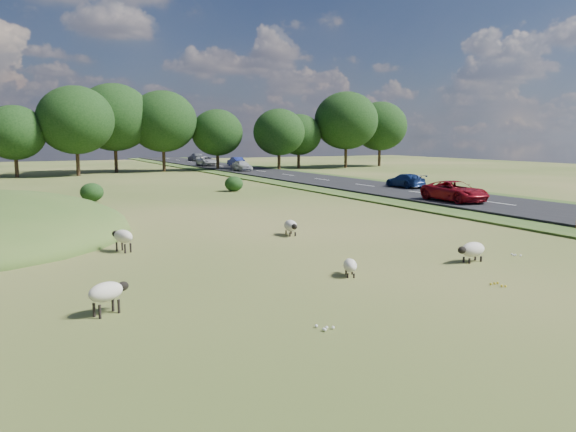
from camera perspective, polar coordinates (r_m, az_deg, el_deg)
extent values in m
plane|color=#36571B|center=(40.97, -12.60, 1.24)|extent=(160.00, 160.00, 0.00)
cube|color=black|center=(57.95, 4.45, 3.48)|extent=(8.00, 150.00, 0.25)
cylinder|color=black|center=(73.02, -25.87, 4.73)|extent=(0.44, 0.44, 3.02)
ellipsoid|color=black|center=(72.96, -26.05, 7.62)|extent=(7.04, 7.04, 6.34)
cylinder|color=black|center=(72.96, -20.58, 5.36)|extent=(0.44, 0.44, 3.90)
ellipsoid|color=black|center=(72.93, -20.77, 9.10)|extent=(9.09, 9.09, 8.18)
cylinder|color=black|center=(78.54, -17.09, 5.79)|extent=(0.44, 0.44, 4.22)
ellipsoid|color=black|center=(78.54, -17.25, 9.55)|extent=(9.85, 9.85, 8.86)
cylinder|color=black|center=(78.88, -12.50, 5.86)|extent=(0.44, 0.44, 3.94)
ellipsoid|color=black|center=(78.86, -12.61, 9.36)|extent=(9.20, 9.20, 8.28)
cylinder|color=black|center=(80.14, -7.15, 5.72)|extent=(0.44, 0.44, 3.09)
ellipsoid|color=black|center=(80.08, -7.20, 8.41)|extent=(7.20, 7.20, 6.48)
cylinder|color=black|center=(79.89, -0.92, 5.78)|extent=(0.44, 0.44, 3.12)
ellipsoid|color=black|center=(79.83, -0.93, 8.52)|extent=(7.29, 7.29, 6.56)
cylinder|color=black|center=(85.58, 1.09, 5.87)|extent=(0.44, 0.44, 2.93)
ellipsoid|color=black|center=(85.52, 1.09, 8.27)|extent=(6.84, 6.84, 6.16)
cylinder|color=black|center=(87.04, 5.88, 6.27)|extent=(0.44, 0.44, 4.16)
ellipsoid|color=black|center=(87.04, 5.93, 9.62)|extent=(9.71, 9.71, 8.74)
cylinder|color=black|center=(92.97, 9.27, 6.19)|extent=(0.44, 0.44, 3.74)
ellipsoid|color=black|center=(92.94, 9.33, 9.00)|extent=(8.72, 8.72, 7.84)
ellipsoid|color=black|center=(43.63, -19.31, 2.29)|extent=(1.67, 1.67, 1.37)
ellipsoid|color=black|center=(49.21, -5.52, 3.28)|extent=(1.60, 1.60, 1.31)
ellipsoid|color=beige|center=(27.05, 0.26, -0.98)|extent=(0.71, 1.13, 0.54)
ellipsoid|color=black|center=(26.51, 0.66, -1.09)|extent=(0.31, 0.38, 0.27)
cylinder|color=black|center=(26.86, 0.74, -1.85)|extent=(0.08, 0.08, 0.20)
cylinder|color=black|center=(26.78, 0.20, -1.88)|extent=(0.08, 0.08, 0.20)
cylinder|color=black|center=(27.44, 0.32, -1.64)|extent=(0.08, 0.08, 0.20)
cylinder|color=black|center=(27.36, -0.21, -1.67)|extent=(0.08, 0.08, 0.20)
ellipsoid|color=beige|center=(19.27, 6.33, -5.01)|extent=(0.78, 0.97, 0.44)
ellipsoid|color=silver|center=(19.72, 6.17, -4.62)|extent=(0.31, 0.34, 0.22)
cylinder|color=black|center=(19.57, 5.91, -5.70)|extent=(0.06, 0.06, 0.16)
cylinder|color=black|center=(19.60, 6.54, -5.69)|extent=(0.06, 0.06, 0.16)
cylinder|color=black|center=(19.09, 6.08, -6.05)|extent=(0.06, 0.06, 0.16)
cylinder|color=black|center=(19.12, 6.72, -6.04)|extent=(0.06, 0.06, 0.16)
ellipsoid|color=beige|center=(15.79, -18.02, -7.34)|extent=(1.16, 0.95, 0.52)
ellipsoid|color=black|center=(16.09, -16.42, -6.85)|extent=(0.41, 0.37, 0.26)
cylinder|color=black|center=(16.18, -17.36, -8.59)|extent=(0.07, 0.07, 0.37)
cylinder|color=black|center=(15.98, -16.81, -8.78)|extent=(0.07, 0.07, 0.37)
cylinder|color=black|center=(15.85, -19.11, -9.02)|extent=(0.07, 0.07, 0.37)
cylinder|color=black|center=(15.65, -18.57, -9.21)|extent=(0.07, 0.07, 0.37)
ellipsoid|color=beige|center=(24.10, -16.40, -1.99)|extent=(0.92, 1.19, 0.54)
ellipsoid|color=black|center=(24.57, -17.12, -1.74)|extent=(0.37, 0.41, 0.27)
cylinder|color=black|center=(24.37, -17.01, -3.01)|extent=(0.08, 0.08, 0.38)
cylinder|color=black|center=(24.51, -16.48, -2.93)|extent=(0.08, 0.08, 0.38)
cylinder|color=black|center=(23.86, -16.22, -3.21)|extent=(0.08, 0.08, 0.38)
cylinder|color=black|center=(24.00, -15.69, -3.12)|extent=(0.08, 0.08, 0.38)
ellipsoid|color=beige|center=(22.41, 18.26, -3.24)|extent=(1.14, 0.67, 0.56)
ellipsoid|color=black|center=(21.96, 17.25, -3.32)|extent=(0.38, 0.30, 0.28)
cylinder|color=black|center=(22.16, 17.95, -4.37)|extent=(0.08, 0.08, 0.21)
cylinder|color=black|center=(22.33, 17.42, -4.25)|extent=(0.08, 0.08, 0.21)
cylinder|color=black|center=(22.64, 19.02, -4.16)|extent=(0.08, 0.08, 0.21)
cylinder|color=black|center=(22.81, 18.49, -4.04)|extent=(0.08, 0.08, 0.21)
imported|color=navy|center=(51.13, 11.82, 3.55)|extent=(1.72, 4.22, 1.22)
imported|color=#9A9DA1|center=(106.84, -9.34, 5.93)|extent=(2.01, 4.94, 1.43)
imported|color=silver|center=(88.33, -8.17, 5.54)|extent=(2.43, 5.27, 1.47)
imported|color=maroon|center=(40.85, 16.60, 2.43)|extent=(2.35, 5.09, 1.41)
imported|color=silver|center=(74.89, -4.69, 5.14)|extent=(1.65, 4.11, 1.40)
imported|color=navy|center=(87.46, -5.32, 5.53)|extent=(1.44, 4.14, 1.36)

